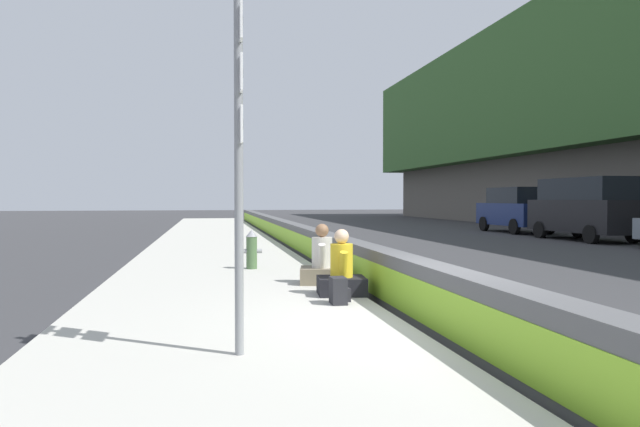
{
  "coord_description": "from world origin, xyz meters",
  "views": [
    {
      "loc": [
        -6.82,
        2.92,
        1.71
      ],
      "look_at": [
        8.8,
        -0.12,
        1.3
      ],
      "focal_mm": 32.35,
      "sensor_mm": 36.0,
      "label": 1
    }
  ],
  "objects_px": {
    "route_sign_post": "(239,147)",
    "parked_car_midline": "(516,209)",
    "fire_hydrant": "(252,249)",
    "backpack": "(339,291)",
    "seated_person_foreground": "(342,274)",
    "seated_person_middle": "(322,265)",
    "parked_car_fourth": "(585,207)"
  },
  "relations": [
    {
      "from": "fire_hydrant",
      "to": "backpack",
      "type": "distance_m",
      "value": 4.69
    },
    {
      "from": "seated_person_foreground",
      "to": "backpack",
      "type": "distance_m",
      "value": 0.86
    },
    {
      "from": "route_sign_post",
      "to": "parked_car_fourth",
      "type": "distance_m",
      "value": 21.23
    },
    {
      "from": "seated_person_foreground",
      "to": "parked_car_fourth",
      "type": "relative_size",
      "value": 0.21
    },
    {
      "from": "seated_person_foreground",
      "to": "backpack",
      "type": "xyz_separation_m",
      "value": [
        -0.81,
        0.23,
        -0.14
      ]
    },
    {
      "from": "parked_car_midline",
      "to": "backpack",
      "type": "bearing_deg",
      "value": 143.89
    },
    {
      "from": "route_sign_post",
      "to": "seated_person_middle",
      "type": "relative_size",
      "value": 3.25
    },
    {
      "from": "fire_hydrant",
      "to": "parked_car_fourth",
      "type": "relative_size",
      "value": 0.17
    },
    {
      "from": "parked_car_fourth",
      "to": "parked_car_midline",
      "type": "relative_size",
      "value": 1.07
    },
    {
      "from": "seated_person_foreground",
      "to": "parked_car_midline",
      "type": "height_order",
      "value": "parked_car_midline"
    },
    {
      "from": "fire_hydrant",
      "to": "seated_person_middle",
      "type": "height_order",
      "value": "seated_person_middle"
    },
    {
      "from": "parked_car_fourth",
      "to": "parked_car_midline",
      "type": "height_order",
      "value": "parked_car_fourth"
    },
    {
      "from": "seated_person_foreground",
      "to": "seated_person_middle",
      "type": "xyz_separation_m",
      "value": [
        1.29,
        0.07,
        0.01
      ]
    },
    {
      "from": "route_sign_post",
      "to": "seated_person_middle",
      "type": "bearing_deg",
      "value": -20.81
    },
    {
      "from": "seated_person_middle",
      "to": "route_sign_post",
      "type": "bearing_deg",
      "value": 159.19
    },
    {
      "from": "route_sign_post",
      "to": "fire_hydrant",
      "type": "height_order",
      "value": "route_sign_post"
    },
    {
      "from": "route_sign_post",
      "to": "parked_car_midline",
      "type": "height_order",
      "value": "route_sign_post"
    },
    {
      "from": "backpack",
      "to": "parked_car_midline",
      "type": "relative_size",
      "value": 0.08
    },
    {
      "from": "route_sign_post",
      "to": "seated_person_foreground",
      "type": "height_order",
      "value": "route_sign_post"
    },
    {
      "from": "fire_hydrant",
      "to": "backpack",
      "type": "xyz_separation_m",
      "value": [
        -4.58,
        -0.96,
        -0.25
      ]
    },
    {
      "from": "fire_hydrant",
      "to": "parked_car_midline",
      "type": "height_order",
      "value": "parked_car_midline"
    },
    {
      "from": "seated_person_foreground",
      "to": "parked_car_midline",
      "type": "distance_m",
      "value": 21.85
    },
    {
      "from": "backpack",
      "to": "parked_car_fourth",
      "type": "relative_size",
      "value": 0.08
    },
    {
      "from": "route_sign_post",
      "to": "seated_person_foreground",
      "type": "xyz_separation_m",
      "value": [
        3.34,
        -1.83,
        -1.76
      ]
    },
    {
      "from": "route_sign_post",
      "to": "parked_car_fourth",
      "type": "bearing_deg",
      "value": -44.25
    },
    {
      "from": "backpack",
      "to": "parked_car_fourth",
      "type": "bearing_deg",
      "value": -46.18
    },
    {
      "from": "fire_hydrant",
      "to": "parked_car_fourth",
      "type": "xyz_separation_m",
      "value": [
        8.08,
        -14.16,
        0.77
      ]
    },
    {
      "from": "backpack",
      "to": "seated_person_middle",
      "type": "bearing_deg",
      "value": -4.27
    },
    {
      "from": "fire_hydrant",
      "to": "parked_car_fourth",
      "type": "bearing_deg",
      "value": -60.28
    },
    {
      "from": "seated_person_foreground",
      "to": "parked_car_midline",
      "type": "relative_size",
      "value": 0.22
    },
    {
      "from": "route_sign_post",
      "to": "parked_car_fourth",
      "type": "height_order",
      "value": "route_sign_post"
    },
    {
      "from": "seated_person_foreground",
      "to": "route_sign_post",
      "type": "bearing_deg",
      "value": 151.26
    }
  ]
}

